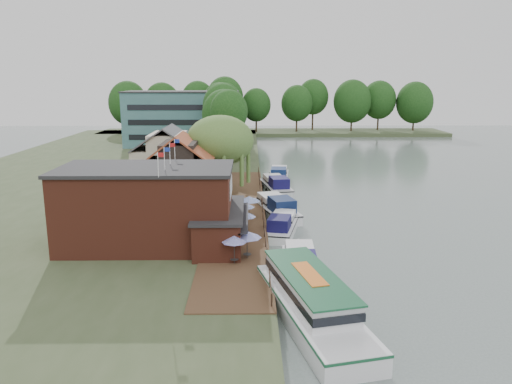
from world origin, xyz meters
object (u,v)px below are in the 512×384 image
object	(u,v)px
pub	(169,206)
cottage_a	(180,170)
hotel_block	(183,118)
cruiser_2	(276,205)
umbrella_1	(247,245)
umbrella_4	(244,213)
cottage_b	(168,157)
umbrella_3	(245,223)
cruiser_3	(276,183)
umbrella_2	(233,230)
cottage_c	(203,148)
umbrella_0	(234,250)
umbrella_5	(249,207)
tour_boat	(312,299)
cruiser_0	(301,261)
swan	(293,317)
cruiser_4	(279,174)
willow	(220,156)
cruiser_1	(282,223)

from	to	relation	value
pub	cottage_a	distance (m)	15.05
hotel_block	cruiser_2	xyz separation A→B (m)	(18.35, -57.80, -5.81)
umbrella_1	umbrella_4	distance (m)	10.10
umbrella_1	umbrella_4	size ratio (longest dim) A/B	1.03
umbrella_1	cottage_b	bearing A→B (deg)	110.91
umbrella_1	cruiser_2	size ratio (longest dim) A/B	0.23
hotel_block	umbrella_1	size ratio (longest dim) A/B	10.36
cottage_b	umbrella_3	size ratio (longest dim) A/B	4.04
umbrella_4	cruiser_3	bearing A→B (deg)	77.65
umbrella_2	cruiser_3	bearing A→B (deg)	78.32
cottage_c	umbrella_0	bearing A→B (deg)	-81.27
hotel_block	umbrella_4	bearing A→B (deg)	-77.24
umbrella_3	cruiser_2	world-z (taller)	umbrella_3
umbrella_5	umbrella_4	bearing A→B (deg)	-101.35
umbrella_2	cruiser_2	distance (m)	13.62
cottage_b	umbrella_4	xyz separation A→B (m)	(10.67, -18.78, -2.96)
umbrella_1	tour_boat	world-z (taller)	umbrella_1
umbrella_1	cruiser_0	bearing A→B (deg)	-13.71
cruiser_0	swan	distance (m)	8.03
hotel_block	umbrella_2	size ratio (longest dim) A/B	10.69
cruiser_4	umbrella_5	bearing A→B (deg)	-95.58
cottage_c	umbrella_2	xyz separation A→B (m)	(5.72, -33.57, -2.96)
willow	umbrella_2	size ratio (longest dim) A/B	4.39
pub	cruiser_2	distance (m)	17.10
willow	hotel_block	bearing A→B (deg)	102.71
cottage_c	umbrella_3	xyz separation A→B (m)	(6.81, -31.46, -2.96)
cruiser_3	cruiser_1	bearing A→B (deg)	-101.01
umbrella_1	cruiser_1	distance (m)	10.96
umbrella_1	umbrella_5	bearing A→B (deg)	89.27
umbrella_1	hotel_block	bearing A→B (deg)	101.35
cottage_c	tour_boat	world-z (taller)	cottage_c
umbrella_4	cruiser_1	distance (m)	4.11
cruiser_3	cruiser_0	bearing A→B (deg)	-99.06
cruiser_0	cruiser_3	xyz separation A→B (m)	(-0.44, 30.99, 0.06)
hotel_block	umbrella_2	world-z (taller)	hotel_block
willow	umbrella_2	xyz separation A→B (m)	(2.22, -19.57, -3.93)
umbrella_4	cruiser_0	world-z (taller)	umbrella_4
pub	cottage_a	world-z (taller)	cottage_a
umbrella_5	cottage_a	bearing A→B (deg)	143.14
pub	cruiser_4	bearing A→B (deg)	70.54
cottage_c	cruiser_2	size ratio (longest dim) A/B	0.78
cruiser_2	swan	bearing A→B (deg)	-106.05
cottage_b	cruiser_2	world-z (taller)	cottage_b
cottage_a	tour_boat	xyz separation A→B (m)	(12.40, -28.05, -3.65)
umbrella_4	swan	world-z (taller)	umbrella_4
umbrella_5	willow	bearing A→B (deg)	108.36
umbrella_5	cruiser_4	xyz separation A→B (m)	(4.69, 24.79, -1.03)
umbrella_2	cruiser_3	xyz separation A→B (m)	(5.29, 25.61, -1.00)
willow	swan	size ratio (longest dim) A/B	23.69
umbrella_5	cruiser_1	size ratio (longest dim) A/B	0.26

